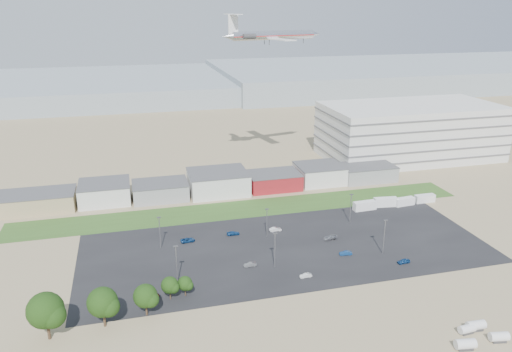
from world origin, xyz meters
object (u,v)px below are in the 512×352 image
object	(u,v)px
parked_car_10	(150,295)
parked_car_13	(306,276)
box_trailer_a	(365,206)
parked_car_6	(233,233)
parked_car_11	(275,229)
parked_car_12	(330,238)
airliner	(274,35)
parked_car_2	(404,261)
parked_car_9	(188,240)
tree_far_left	(46,314)
parked_car_1	(346,253)
parked_car_4	(250,264)
storage_tank_nw	(467,329)

from	to	relation	value
parked_car_10	parked_car_13	bearing A→B (deg)	-84.27
box_trailer_a	parked_car_6	bearing A→B (deg)	-173.77
parked_car_11	parked_car_12	distance (m)	17.66
airliner	parked_car_10	bearing A→B (deg)	-135.75
parked_car_2	parked_car_12	distance (m)	23.79
airliner	parked_car_12	xyz separation A→B (m)	(-1.59, -68.81, -56.48)
parked_car_9	parked_car_10	bearing A→B (deg)	149.22
parked_car_13	tree_far_left	bearing A→B (deg)	-83.84
parked_car_2	parked_car_10	bearing A→B (deg)	-93.96
airliner	parked_car_11	xyz separation A→B (m)	(-16.15, -58.81, -56.48)
parked_car_9	parked_car_10	xyz separation A→B (m)	(-12.84, -28.27, 0.02)
parked_car_2	parked_car_12	bearing A→B (deg)	-147.14
parked_car_1	parked_car_10	world-z (taller)	parked_car_10
parked_car_4	box_trailer_a	bearing A→B (deg)	119.12
parked_car_9	parked_car_13	xyz separation A→B (m)	(27.70, -28.86, -0.07)
storage_tank_nw	tree_far_left	distance (m)	91.43
parked_car_6	parked_car_12	size ratio (longest dim) A/B	0.92
tree_far_left	parked_car_6	size ratio (longest dim) A/B	3.09
parked_car_1	parked_car_2	size ratio (longest dim) A/B	1.00
tree_far_left	parked_car_4	distance (m)	53.78
airliner	parked_car_12	bearing A→B (deg)	-103.98
storage_tank_nw	parked_car_4	size ratio (longest dim) A/B	1.04
box_trailer_a	parked_car_11	world-z (taller)	box_trailer_a
parked_car_4	parked_car_11	xyz separation A→B (m)	(13.35, 20.00, 0.05)
parked_car_10	parked_car_13	world-z (taller)	parked_car_10
parked_car_2	parked_car_10	distance (m)	69.71
parked_car_11	parked_car_13	xyz separation A→B (m)	(-0.44, -29.43, -0.10)
parked_car_12	parked_car_4	bearing A→B (deg)	-76.10
parked_car_13	airliner	bearing A→B (deg)	166.23
tree_far_left	parked_car_6	world-z (taller)	tree_far_left
tree_far_left	parked_car_1	size ratio (longest dim) A/B	3.46
airliner	parked_car_9	distance (m)	93.17
parked_car_13	parked_car_10	bearing A→B (deg)	-93.97
box_trailer_a	parked_car_13	distance (m)	52.57
storage_tank_nw	parked_car_9	bearing A→B (deg)	131.78
tree_far_left	parked_car_10	size ratio (longest dim) A/B	2.90
box_trailer_a	parked_car_6	xyz separation A→B (m)	(-49.20, -8.21, -0.95)
parked_car_10	parked_car_6	bearing A→B (deg)	-36.16
storage_tank_nw	parked_car_6	size ratio (longest dim) A/B	0.91
box_trailer_a	parked_car_4	bearing A→B (deg)	-152.63
parked_car_9	parked_car_2	bearing A→B (deg)	-123.00
parked_car_6	parked_car_13	xyz separation A→B (m)	(13.25, -30.14, -0.05)
parked_car_1	parked_car_11	bearing A→B (deg)	-136.00
box_trailer_a	parked_car_12	distance (m)	28.25
parked_car_1	airliner	bearing A→B (deg)	-173.06
parked_car_12	parked_car_6	bearing A→B (deg)	-116.58
storage_tank_nw	parked_car_2	bearing A→B (deg)	84.56
parked_car_10	parked_car_12	bearing A→B (deg)	-64.70
parked_car_4	storage_tank_nw	bearing A→B (deg)	42.23
parked_car_4	parked_car_9	xyz separation A→B (m)	(-14.78, 19.44, 0.02)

